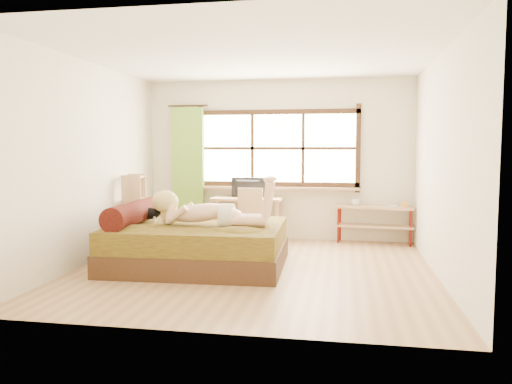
% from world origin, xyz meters
% --- Properties ---
extents(floor, '(4.50, 4.50, 0.00)m').
position_xyz_m(floor, '(0.00, 0.00, 0.00)').
color(floor, '#9E754C').
rests_on(floor, ground).
extents(ceiling, '(4.50, 4.50, 0.00)m').
position_xyz_m(ceiling, '(0.00, 0.00, 2.70)').
color(ceiling, white).
rests_on(ceiling, wall_back).
extents(wall_back, '(4.50, 0.00, 4.50)m').
position_xyz_m(wall_back, '(0.00, 2.25, 1.35)').
color(wall_back, silver).
rests_on(wall_back, floor).
extents(wall_front, '(4.50, 0.00, 4.50)m').
position_xyz_m(wall_front, '(0.00, -2.25, 1.35)').
color(wall_front, silver).
rests_on(wall_front, floor).
extents(wall_left, '(0.00, 4.50, 4.50)m').
position_xyz_m(wall_left, '(-2.25, 0.00, 1.35)').
color(wall_left, silver).
rests_on(wall_left, floor).
extents(wall_right, '(0.00, 4.50, 4.50)m').
position_xyz_m(wall_right, '(2.25, 0.00, 1.35)').
color(wall_right, silver).
rests_on(wall_right, floor).
extents(window, '(2.80, 0.16, 1.46)m').
position_xyz_m(window, '(0.00, 2.22, 1.51)').
color(window, '#FFEDBF').
rests_on(window, wall_back).
extents(curtain, '(0.55, 0.10, 2.20)m').
position_xyz_m(curtain, '(-1.55, 2.13, 1.15)').
color(curtain, '#509127').
rests_on(curtain, wall_back).
extents(bed, '(2.29, 1.86, 0.85)m').
position_xyz_m(bed, '(-0.81, 0.06, 0.30)').
color(bed, black).
rests_on(bed, floor).
extents(woman, '(1.58, 0.50, 0.67)m').
position_xyz_m(woman, '(-0.61, 0.02, 0.89)').
color(woman, beige).
rests_on(woman, bed).
extents(kitten, '(0.34, 0.15, 0.27)m').
position_xyz_m(kitten, '(-1.48, 0.17, 0.69)').
color(kitten, black).
rests_on(kitten, bed).
extents(desk, '(1.17, 0.55, 0.73)m').
position_xyz_m(desk, '(-0.47, 1.95, 0.63)').
color(desk, '#A48759').
rests_on(desk, floor).
extents(monitor, '(0.58, 0.08, 0.33)m').
position_xyz_m(monitor, '(-0.47, 2.00, 0.89)').
color(monitor, black).
rests_on(monitor, desk).
extents(chair, '(0.41, 0.41, 0.91)m').
position_xyz_m(chair, '(-0.37, 1.58, 0.51)').
color(chair, '#A48759').
rests_on(chair, floor).
extents(pipe_shelf, '(1.26, 0.43, 0.70)m').
position_xyz_m(pipe_shelf, '(1.63, 2.07, 0.45)').
color(pipe_shelf, '#A48759').
rests_on(pipe_shelf, floor).
extents(cup, '(0.15, 0.15, 0.10)m').
position_xyz_m(cup, '(1.31, 2.07, 0.67)').
color(cup, gray).
rests_on(cup, pipe_shelf).
extents(book, '(0.17, 0.22, 0.02)m').
position_xyz_m(book, '(1.81, 2.07, 0.62)').
color(book, gray).
rests_on(book, pipe_shelf).
extents(bookshelf, '(0.39, 0.55, 1.14)m').
position_xyz_m(bookshelf, '(-2.08, 1.04, 0.58)').
color(bookshelf, '#A48759').
rests_on(bookshelf, floor).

